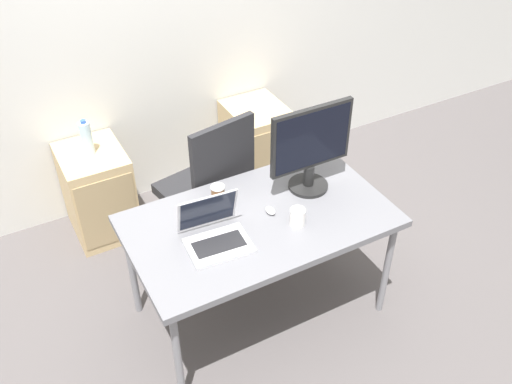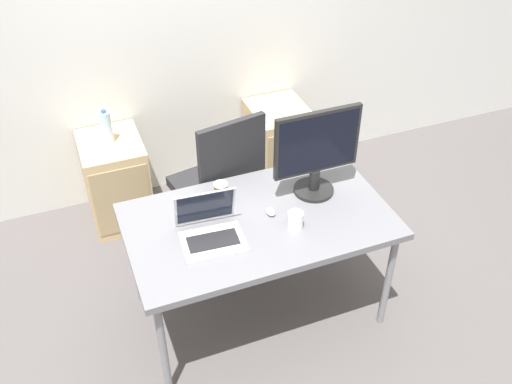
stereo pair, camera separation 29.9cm
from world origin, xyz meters
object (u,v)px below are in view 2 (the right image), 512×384
at_px(cabinet_right, 279,146).
at_px(water_bottle, 106,127).
at_px(coffee_cup_white, 295,220).
at_px(mouse, 270,212).
at_px(monitor, 317,152).
at_px(laptop_center, 210,230).
at_px(coffee_cup_brown, 221,191).
at_px(office_chair, 219,197).
at_px(cabinet_left, 116,181).

xyz_separation_m(cabinet_right, water_bottle, (-1.24, 0.00, 0.44)).
bearing_deg(coffee_cup_white, mouse, 117.92).
xyz_separation_m(water_bottle, monitor, (0.99, -1.08, 0.24)).
height_order(cabinet_right, laptop_center, laptop_center).
xyz_separation_m(cabinet_right, coffee_cup_brown, (-0.77, -0.96, 0.46)).
xyz_separation_m(cabinet_right, laptop_center, (-0.92, -1.24, 0.46)).
relative_size(office_chair, cabinet_left, 1.64).
height_order(cabinet_left, monitor, monitor).
bearing_deg(water_bottle, office_chair, -41.20).
distance_m(cabinet_right, coffee_cup_brown, 1.31).
relative_size(office_chair, cabinet_right, 1.64).
relative_size(office_chair, coffee_cup_white, 10.71).
distance_m(cabinet_left, cabinet_right, 1.24).
distance_m(coffee_cup_white, coffee_cup_brown, 0.47).
bearing_deg(coffee_cup_white, monitor, 47.47).
distance_m(mouse, coffee_cup_white, 0.17).
distance_m(office_chair, coffee_cup_brown, 0.60).
bearing_deg(coffee_cup_brown, coffee_cup_white, -52.61).
bearing_deg(office_chair, monitor, -55.22).
relative_size(monitor, coffee_cup_white, 5.26).
height_order(mouse, coffee_cup_white, coffee_cup_white).
height_order(office_chair, monitor, monitor).
distance_m(laptop_center, coffee_cup_white, 0.45).
height_order(cabinet_left, water_bottle, water_bottle).
bearing_deg(cabinet_right, monitor, -103.25).
height_order(cabinet_left, coffee_cup_white, coffee_cup_white).
bearing_deg(monitor, laptop_center, -166.49).
xyz_separation_m(office_chair, cabinet_left, (-0.60, 0.52, -0.07)).
distance_m(cabinet_left, mouse, 1.43).
bearing_deg(coffee_cup_brown, monitor, -13.65).
bearing_deg(coffee_cup_white, office_chair, 101.41).
xyz_separation_m(coffee_cup_white, coffee_cup_brown, (-0.28, 0.37, 0.00)).
height_order(office_chair, laptop_center, office_chair).
bearing_deg(laptop_center, water_bottle, 104.52).
distance_m(water_bottle, monitor, 1.49).
distance_m(cabinet_left, water_bottle, 0.44).
xyz_separation_m(cabinet_left, monitor, (0.99, -1.08, 0.68)).
distance_m(office_chair, cabinet_right, 0.83).
bearing_deg(laptop_center, coffee_cup_brown, 61.81).
distance_m(cabinet_right, laptop_center, 1.61).
bearing_deg(coffee_cup_white, laptop_center, 168.55).
bearing_deg(monitor, mouse, -162.04).
relative_size(water_bottle, mouse, 3.49).
height_order(cabinet_right, coffee_cup_white, coffee_cup_white).
bearing_deg(cabinet_left, laptop_center, -75.45).
bearing_deg(cabinet_right, coffee_cup_brown, -128.68).
bearing_deg(water_bottle, cabinet_left, -90.00).
distance_m(water_bottle, laptop_center, 1.29).
xyz_separation_m(cabinet_left, water_bottle, (-0.00, 0.00, 0.44)).
relative_size(cabinet_right, mouse, 9.13).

